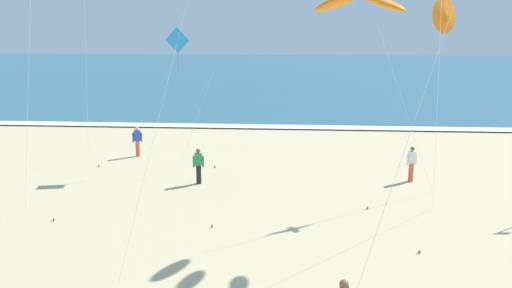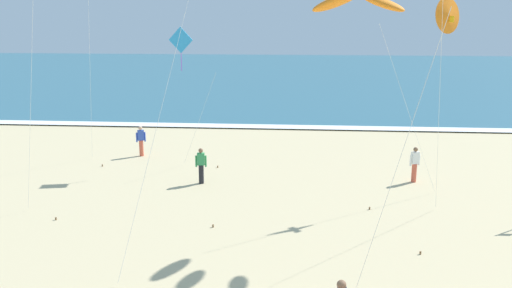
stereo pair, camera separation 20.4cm
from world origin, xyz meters
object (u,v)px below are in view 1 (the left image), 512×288
object	(u,v)px
kite_diamond_cobalt_mid	(178,44)
bystander_white_top	(412,164)
bystander_blue_top	(137,141)
kite_delta_amber_close	(445,16)
bystander_green_top	(199,166)

from	to	relation	value
kite_diamond_cobalt_mid	bystander_white_top	distance (m)	11.96
kite_diamond_cobalt_mid	bystander_blue_top	size ratio (longest dim) A/B	4.20
kite_diamond_cobalt_mid	kite_delta_amber_close	bearing A→B (deg)	-16.75
kite_diamond_cobalt_mid	bystander_blue_top	world-z (taller)	kite_diamond_cobalt_mid
kite_delta_amber_close	bystander_white_top	world-z (taller)	kite_delta_amber_close
bystander_green_top	bystander_blue_top	distance (m)	5.90
kite_diamond_cobalt_mid	bystander_white_top	bearing A→B (deg)	-10.06
bystander_white_top	bystander_blue_top	world-z (taller)	same
kite_diamond_cobalt_mid	bystander_blue_top	bearing A→B (deg)	150.11
kite_delta_amber_close	kite_diamond_cobalt_mid	bearing A→B (deg)	163.25
kite_delta_amber_close	bystander_white_top	bearing A→B (deg)	110.65
bystander_green_top	bystander_blue_top	xyz separation A→B (m)	(-3.95, 4.38, 0.00)
kite_diamond_cobalt_mid	bystander_green_top	size ratio (longest dim) A/B	4.20
bystander_green_top	kite_delta_amber_close	bearing A→B (deg)	-3.00
kite_diamond_cobalt_mid	bystander_green_top	distance (m)	5.96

